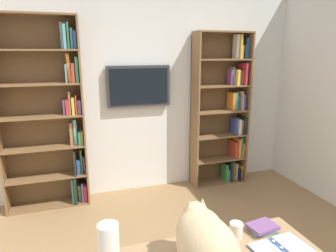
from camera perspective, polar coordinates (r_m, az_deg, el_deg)
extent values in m
cube|color=silver|center=(3.98, -6.17, 6.59)|extent=(4.52, 0.06, 2.70)
cube|color=brown|center=(4.41, 14.23, 3.05)|extent=(0.02, 0.28, 2.10)
cube|color=brown|center=(4.07, 5.10, 2.53)|extent=(0.02, 0.28, 2.10)
cube|color=brown|center=(4.34, 9.04, 3.14)|extent=(0.78, 0.01, 2.10)
cube|color=brown|center=(4.54, 9.30, -10.22)|extent=(0.73, 0.27, 0.02)
cube|color=brown|center=(4.41, 9.48, -6.09)|extent=(0.73, 0.27, 0.02)
cube|color=brown|center=(4.30, 9.66, -1.74)|extent=(0.73, 0.27, 0.02)
cube|color=brown|center=(4.23, 9.85, 2.81)|extent=(0.73, 0.27, 0.02)
cube|color=brown|center=(4.17, 10.05, 7.49)|extent=(0.73, 0.27, 0.02)
cube|color=brown|center=(4.15, 10.26, 12.26)|extent=(0.73, 0.27, 0.02)
cube|color=brown|center=(4.16, 10.47, 17.05)|extent=(0.73, 0.27, 0.02)
cube|color=orange|center=(4.64, 13.27, -8.32)|extent=(0.02, 0.18, 0.21)
cube|color=black|center=(4.63, 12.88, -8.56)|extent=(0.04, 0.23, 0.18)
cube|color=silver|center=(4.61, 12.48, -8.19)|extent=(0.02, 0.15, 0.24)
cube|color=#A57536|center=(4.60, 12.06, -8.12)|extent=(0.03, 0.15, 0.26)
cube|color=#985E37|center=(4.58, 11.78, -8.24)|extent=(0.03, 0.14, 0.26)
cube|color=black|center=(4.54, 11.46, -8.07)|extent=(0.03, 0.22, 0.31)
cube|color=#6A91A0|center=(4.57, 10.92, -8.82)|extent=(0.03, 0.19, 0.17)
cube|color=#328649|center=(4.53, 10.65, -8.47)|extent=(0.04, 0.16, 0.25)
cube|color=orange|center=(4.54, 13.40, -4.23)|extent=(0.03, 0.22, 0.20)
cube|color=#2E714C|center=(4.50, 13.29, -3.65)|extent=(0.02, 0.19, 0.31)
cube|color=orange|center=(4.48, 12.91, -3.93)|extent=(0.03, 0.18, 0.28)
cube|color=#C23D29|center=(4.49, 12.23, -4.14)|extent=(0.03, 0.20, 0.24)
cube|color=black|center=(4.42, 13.81, 0.25)|extent=(0.03, 0.22, 0.25)
cube|color=#99653F|center=(4.41, 13.37, -0.08)|extent=(0.05, 0.16, 0.20)
cube|color=beige|center=(4.39, 12.82, 0.05)|extent=(0.03, 0.23, 0.22)
cube|color=#36459B|center=(4.38, 12.36, 0.04)|extent=(0.03, 0.15, 0.22)
cube|color=#291429|center=(4.37, 13.97, 4.22)|extent=(0.03, 0.20, 0.17)
cube|color=#3A518C|center=(4.35, 13.58, 4.51)|extent=(0.03, 0.20, 0.22)
cube|color=#9D724E|center=(4.32, 13.25, 4.75)|extent=(0.04, 0.22, 0.26)
cube|color=#264A9B|center=(4.32, 12.63, 4.45)|extent=(0.03, 0.19, 0.21)
cube|color=#3E7E51|center=(4.29, 12.24, 4.69)|extent=(0.03, 0.19, 0.25)
cube|color=orange|center=(4.27, 11.82, 4.62)|extent=(0.04, 0.19, 0.24)
cube|color=black|center=(4.32, 14.18, 8.71)|extent=(0.04, 0.16, 0.16)
cube|color=#BF2B38|center=(4.29, 13.89, 9.54)|extent=(0.02, 0.23, 0.29)
cube|color=#AE3938|center=(4.29, 13.46, 8.93)|extent=(0.02, 0.15, 0.19)
cube|color=#357353|center=(4.27, 13.11, 8.88)|extent=(0.04, 0.13, 0.19)
cube|color=gold|center=(4.25, 12.45, 9.02)|extent=(0.04, 0.24, 0.20)
cube|color=#709FA7|center=(4.24, 11.99, 9.22)|extent=(0.03, 0.12, 0.23)
cube|color=#7F4080|center=(4.21, 11.66, 8.99)|extent=(0.03, 0.12, 0.20)
cube|color=#2D5087|center=(4.32, 14.37, 14.01)|extent=(0.04, 0.15, 0.27)
cube|color=black|center=(4.29, 13.97, 13.50)|extent=(0.03, 0.18, 0.19)
cube|color=#8E6E4B|center=(4.28, 13.44, 13.44)|extent=(0.04, 0.17, 0.17)
cube|color=yellow|center=(4.25, 13.21, 14.40)|extent=(0.02, 0.17, 0.31)
cube|color=silver|center=(4.24, 12.71, 14.43)|extent=(0.03, 0.12, 0.31)
cube|color=brown|center=(3.75, -15.75, 2.19)|extent=(0.02, 0.28, 2.25)
cube|color=brown|center=(3.89, -22.62, 2.07)|extent=(0.94, 0.01, 2.25)
cube|color=brown|center=(4.13, -21.29, -13.62)|extent=(0.90, 0.27, 0.02)
cube|color=brown|center=(3.97, -21.76, -8.84)|extent=(0.90, 0.27, 0.02)
cube|color=brown|center=(3.85, -22.26, -3.73)|extent=(0.90, 0.27, 0.02)
cube|color=brown|center=(3.76, -22.77, 1.67)|extent=(0.90, 0.27, 0.02)
cube|color=brown|center=(3.71, -23.31, 7.28)|extent=(0.90, 0.27, 0.02)
cube|color=brown|center=(3.69, -23.87, 13.00)|extent=(0.90, 0.27, 0.02)
cube|color=brown|center=(3.71, -24.46, 18.71)|extent=(0.90, 0.27, 0.02)
cube|color=red|center=(4.04, -15.36, -11.86)|extent=(0.04, 0.17, 0.21)
cube|color=#364C89|center=(4.05, -15.87, -11.66)|extent=(0.02, 0.20, 0.24)
cube|color=olive|center=(4.06, -16.33, -11.88)|extent=(0.04, 0.13, 0.21)
cube|color=black|center=(4.02, -17.11, -11.22)|extent=(0.04, 0.23, 0.33)
cube|color=#608DA7|center=(4.03, -17.59, -11.33)|extent=(0.02, 0.18, 0.32)
cube|color=#75417B|center=(3.92, -15.62, -6.83)|extent=(0.03, 0.13, 0.21)
cube|color=#3B783F|center=(3.90, -16.11, -6.30)|extent=(0.02, 0.13, 0.30)
cube|color=#2E54A0|center=(3.92, -16.59, -7.21)|extent=(0.04, 0.18, 0.18)
cube|color=#262A1F|center=(3.88, -17.21, -6.43)|extent=(0.02, 0.24, 0.30)
cube|color=olive|center=(3.81, -15.99, -1.94)|extent=(0.03, 0.21, 0.17)
cube|color=#2C8142|center=(3.80, -16.41, -2.06)|extent=(0.03, 0.19, 0.16)
cube|color=#6AA3B3|center=(3.80, -17.14, -0.99)|extent=(0.04, 0.13, 0.31)
cube|color=#A26C42|center=(3.80, -17.82, -1.32)|extent=(0.03, 0.12, 0.27)
cube|color=slate|center=(3.73, -16.45, 3.56)|extent=(0.04, 0.19, 0.17)
cube|color=#AB3F2A|center=(3.72, -17.02, 3.95)|extent=(0.02, 0.19, 0.22)
cube|color=gold|center=(3.71, -17.52, 3.68)|extent=(0.03, 0.15, 0.20)
cube|color=#985F46|center=(3.71, -18.11, 4.21)|extent=(0.02, 0.13, 0.27)
cube|color=#BF362B|center=(3.72, -18.51, 3.49)|extent=(0.03, 0.15, 0.18)
cube|color=#6E417C|center=(3.72, -19.01, 3.42)|extent=(0.03, 0.12, 0.18)
cube|color=#368450|center=(3.68, -16.88, 10.17)|extent=(0.03, 0.21, 0.29)
cube|color=#B33934|center=(3.69, -17.54, 9.62)|extent=(0.03, 0.21, 0.22)
cube|color=orange|center=(3.68, -18.25, 10.33)|extent=(0.05, 0.13, 0.32)
cube|color=#6D91A4|center=(3.68, -18.69, 9.41)|extent=(0.02, 0.14, 0.21)
cube|color=#2D5391|center=(3.67, -17.23, 15.24)|extent=(0.03, 0.19, 0.20)
cube|color=#7099AC|center=(3.68, -17.80, 15.43)|extent=(0.03, 0.14, 0.23)
cube|color=#30794D|center=(3.68, -18.38, 15.84)|extent=(0.02, 0.22, 0.28)
cube|color=#5EA4A7|center=(3.68, -18.96, 15.64)|extent=(0.03, 0.24, 0.26)
cube|color=#6394B3|center=(3.67, -19.47, 15.74)|extent=(0.02, 0.14, 0.28)
cube|color=#333338|center=(3.89, -5.54, 7.50)|extent=(0.81, 0.06, 0.52)
cube|color=black|center=(3.86, -5.43, 7.45)|extent=(0.74, 0.01, 0.45)
ellipsoid|color=#D1B284|center=(1.63, 7.51, -22.06)|extent=(0.29, 0.46, 0.31)
ellipsoid|color=#D1B284|center=(1.69, 5.98, -19.05)|extent=(0.25, 0.25, 0.24)
sphere|color=#D1B284|center=(1.70, 5.23, -16.28)|extent=(0.14, 0.14, 0.14)
cone|color=#D1B284|center=(1.69, 6.51, -14.51)|extent=(0.06, 0.06, 0.08)
cone|color=#D1B284|center=(1.66, 4.00, -14.95)|extent=(0.06, 0.06, 0.08)
cone|color=beige|center=(1.68, 6.59, -14.75)|extent=(0.03, 0.03, 0.05)
cone|color=beige|center=(1.66, 4.08, -15.19)|extent=(0.03, 0.03, 0.05)
cube|color=#335999|center=(2.04, 22.58, -20.22)|extent=(0.17, 0.23, 0.01)
cube|color=#335999|center=(1.98, 20.60, -21.06)|extent=(0.05, 0.22, 0.01)
cube|color=white|center=(2.03, 22.61, -20.01)|extent=(0.16, 0.22, 0.01)
cube|color=white|center=(1.93, 18.52, -21.70)|extent=(0.16, 0.22, 0.01)
cylinder|color=silver|center=(1.98, 20.64, -20.70)|extent=(0.02, 0.02, 0.01)
cylinder|color=silver|center=(2.02, 19.30, -19.84)|extent=(0.02, 0.02, 0.01)
cylinder|color=white|center=(1.72, -11.11, -21.41)|extent=(0.11, 0.11, 0.25)
cylinder|color=white|center=(2.00, 12.71, -18.62)|extent=(0.08, 0.08, 0.10)
cube|color=#6699A8|center=(2.11, 17.35, -18.15)|extent=(0.16, 0.12, 0.03)
cube|color=#7A4C84|center=(2.10, 17.41, -17.61)|extent=(0.19, 0.16, 0.02)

